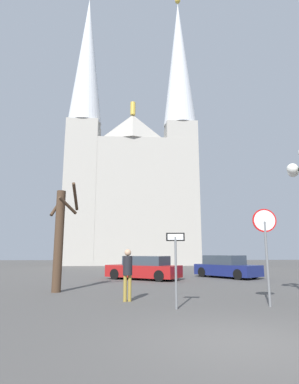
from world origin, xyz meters
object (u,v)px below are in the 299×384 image
(stop_sign, at_px, (265,237))
(parked_car_far_red, at_px, (144,268))
(cathedral, at_px, (132,181))
(one_way_arrow_sign, at_px, (176,261))
(pedestrian_walking, at_px, (128,269))
(parked_car_near_navy, at_px, (226,267))
(bare_tree, at_px, (60,237))

(stop_sign, relative_size, parked_car_far_red, 0.64)
(cathedral, distance_m, parked_car_far_red, 26.58)
(cathedral, bearing_deg, parked_car_far_red, -88.01)
(cathedral, relative_size, one_way_arrow_sign, 17.67)
(one_way_arrow_sign, distance_m, pedestrian_walking, 2.16)
(stop_sign, relative_size, parked_car_near_navy, 0.68)
(cathedral, distance_m, pedestrian_walking, 34.35)
(cathedral, relative_size, bare_tree, 8.61)
(one_way_arrow_sign, distance_m, parked_car_near_navy, 12.20)
(bare_tree, relative_size, pedestrian_walking, 2.62)
(stop_sign, bearing_deg, cathedral, 97.31)
(one_way_arrow_sign, relative_size, pedestrian_walking, 1.27)
(bare_tree, xyz_separation_m, parked_car_near_navy, (9.32, 6.97, -1.63))
(stop_sign, height_order, parked_car_far_red, stop_sign)
(one_way_arrow_sign, bearing_deg, bare_tree, 136.68)
(one_way_arrow_sign, relative_size, bare_tree, 0.49)
(one_way_arrow_sign, height_order, parked_car_near_navy, one_way_arrow_sign)
(parked_car_near_navy, bearing_deg, bare_tree, -143.22)
(stop_sign, xyz_separation_m, one_way_arrow_sign, (-2.95, -0.30, -0.72))
(bare_tree, relative_size, parked_car_far_red, 0.96)
(cathedral, relative_size, parked_car_far_red, 8.30)
(stop_sign, distance_m, one_way_arrow_sign, 3.05)
(bare_tree, bearing_deg, parked_car_far_red, 56.56)
(one_way_arrow_sign, distance_m, bare_tree, 6.17)
(parked_car_near_navy, height_order, parked_car_far_red, parked_car_near_navy)
(parked_car_near_navy, relative_size, pedestrian_walking, 2.56)
(stop_sign, height_order, parked_car_near_navy, stop_sign)
(stop_sign, height_order, bare_tree, bare_tree)
(stop_sign, relative_size, pedestrian_walking, 1.73)
(cathedral, height_order, pedestrian_walking, cathedral)
(one_way_arrow_sign, height_order, parked_car_far_red, one_way_arrow_sign)
(parked_car_near_navy, height_order, pedestrian_walking, pedestrian_walking)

